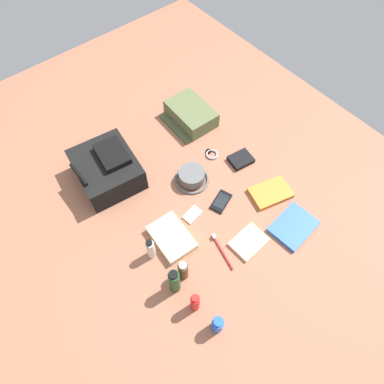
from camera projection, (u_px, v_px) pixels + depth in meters
name	position (u px, v px, depth m)	size (l,w,h in m)	color
ground_plane	(192.00, 198.00, 1.60)	(2.64, 2.02, 0.02)	#905941
backpack	(107.00, 169.00, 1.59)	(0.34, 0.31, 0.16)	black
toiletry_pouch	(190.00, 114.00, 1.80)	(0.26, 0.22, 0.09)	#56603D
bucket_hat	(192.00, 177.00, 1.61)	(0.17, 0.17, 0.06)	#595959
deodorant_spray	(217.00, 325.00, 1.24)	(0.04, 0.04, 0.11)	blue
sunscreen_spray	(195.00, 302.00, 1.28)	(0.04, 0.04, 0.13)	red
shampoo_bottle	(174.00, 281.00, 1.30)	(0.04, 0.04, 0.17)	#19471E
cologne_bottle	(183.00, 270.00, 1.34)	(0.04, 0.04, 0.12)	#473319
toothpaste_tube	(151.00, 249.00, 1.39)	(0.04, 0.04, 0.13)	white
paperback_novel	(293.00, 226.00, 1.50)	(0.17, 0.21, 0.02)	blue
travel_guidebook	(271.00, 193.00, 1.59)	(0.17, 0.21, 0.02)	orange
cell_phone	(221.00, 201.00, 1.57)	(0.10, 0.13, 0.01)	black
media_player	(192.00, 214.00, 1.53)	(0.06, 0.09, 0.01)	#B7B7BC
wristwatch	(211.00, 154.00, 1.71)	(0.07, 0.06, 0.01)	#99999E
toothbrush	(221.00, 249.00, 1.44)	(0.17, 0.05, 0.02)	red
wallet	(241.00, 159.00, 1.68)	(0.09, 0.11, 0.02)	black
notepad	(249.00, 242.00, 1.46)	(0.11, 0.15, 0.02)	beige
folded_towel	(172.00, 237.00, 1.46)	(0.20, 0.14, 0.04)	beige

